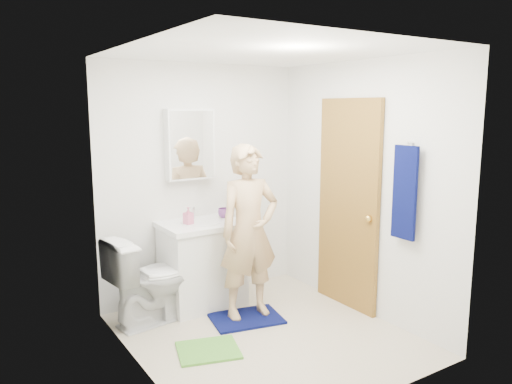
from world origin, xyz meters
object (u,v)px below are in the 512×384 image
at_px(towel, 405,193).
at_px(soap_dispenser, 188,216).
at_px(toilet, 153,279).
at_px(vanity_cabinet, 202,266).
at_px(medicine_cabinet, 190,144).
at_px(toothbrush_cup, 224,213).
at_px(man, 249,232).

xyz_separation_m(towel, soap_dispenser, (-1.33, 1.47, -0.31)).
relative_size(towel, toilet, 0.97).
height_order(vanity_cabinet, medicine_cabinet, medicine_cabinet).
bearing_deg(toilet, vanity_cabinet, -86.94).
height_order(toilet, soap_dispenser, soap_dispenser).
distance_m(toilet, toothbrush_cup, 1.00).
distance_m(medicine_cabinet, toothbrush_cup, 0.77).
distance_m(towel, man, 1.42).
bearing_deg(medicine_cabinet, towel, -55.39).
xyz_separation_m(medicine_cabinet, man, (0.24, -0.73, -0.77)).
bearing_deg(soap_dispenser, man, -51.83).
distance_m(towel, soap_dispenser, 2.01).
height_order(soap_dispenser, toothbrush_cup, soap_dispenser).
distance_m(soap_dispenser, man, 0.63).
relative_size(vanity_cabinet, toilet, 0.97).
xyz_separation_m(vanity_cabinet, toilet, (-0.57, -0.11, 0.01)).
distance_m(vanity_cabinet, man, 0.70).
distance_m(toilet, man, 0.98).
bearing_deg(medicine_cabinet, vanity_cabinet, -90.00).
distance_m(vanity_cabinet, toothbrush_cup, 0.58).
height_order(towel, soap_dispenser, towel).
height_order(vanity_cabinet, towel, towel).
distance_m(vanity_cabinet, towel, 2.08).
bearing_deg(towel, medicine_cabinet, 124.61).
bearing_deg(toothbrush_cup, towel, -60.07).
bearing_deg(man, medicine_cabinet, 112.72).
bearing_deg(medicine_cabinet, toilet, -148.98).
distance_m(vanity_cabinet, toilet, 0.58).
relative_size(toothbrush_cup, man, 0.08).
height_order(medicine_cabinet, toothbrush_cup, medicine_cabinet).
xyz_separation_m(vanity_cabinet, medicine_cabinet, (0.00, 0.22, 1.20)).
relative_size(towel, soap_dispenser, 4.70).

